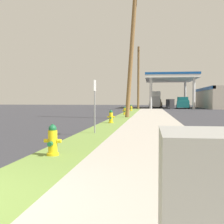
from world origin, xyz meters
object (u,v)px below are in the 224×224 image
Objects in this scene: street_sign_post at (95,95)px; truck_silver_at_forecourt at (155,100)px; fire_hydrant_third at (125,111)px; truck_teal_on_apron at (183,103)px; fire_hydrant_second at (111,117)px; fire_hydrant_fourth at (131,108)px; utility_pole_midground at (131,52)px; car_tan_by_near_pump at (157,103)px; utility_pole_background at (138,77)px; fire_hydrant_nearest at (53,142)px.

truck_silver_at_forecourt is (3.09, 44.56, -0.15)m from street_sign_post.
fire_hydrant_third is at bearing 90.43° from street_sign_post.
fire_hydrant_second is at bearing -103.08° from truck_teal_on_apron.
fire_hydrant_second is 1.00× the size of fire_hydrant_fourth.
utility_pole_midground reaches higher than car_tan_by_near_pump.
utility_pole_background is (0.49, 25.11, 4.27)m from fire_hydrant_second.
fire_hydrant_third is 30.49m from truck_silver_at_forecourt.
fire_hydrant_third is at bearing -107.97° from truck_teal_on_apron.
car_tan_by_near_pump is at bearing 86.10° from fire_hydrant_nearest.
fire_hydrant_third is (0.00, 18.82, 0.00)m from fire_hydrant_nearest.
fire_hydrant_third is 0.35× the size of street_sign_post.
fire_hydrant_fourth is 0.11× the size of truck_silver_at_forecourt.
fire_hydrant_third is at bearing 102.80° from utility_pole_midground.
fire_hydrant_third is 0.08× the size of utility_pole_background.
truck_silver_at_forecourt is (2.36, 34.00, -3.57)m from utility_pole_midground.
street_sign_post is at bearing -101.32° from truck_teal_on_apron.
truck_silver_at_forecourt reaches higher than street_sign_post.
truck_silver_at_forecourt is at bearing -96.14° from car_tan_by_near_pump.
street_sign_post is (-0.43, -30.14, -3.08)m from utility_pole_background.
utility_pole_midground is at bearing -89.11° from utility_pole_background.
utility_pole_background is (0.60, 6.50, 4.27)m from fire_hydrant_fourth.
utility_pole_midground is (0.84, -3.69, 4.62)m from fire_hydrant_third.
fire_hydrant_nearest is 9.59m from fire_hydrant_second.
truck_teal_on_apron is at bearing 72.03° from fire_hydrant_third.
fire_hydrant_third is at bearing -91.93° from utility_pole_background.
fire_hydrant_nearest is 1.00× the size of fire_hydrant_fourth.
fire_hydrant_fourth is 21.20m from truck_silver_at_forecourt.
fire_hydrant_nearest is 52.89m from car_tan_by_near_pump.
fire_hydrant_fourth is 16.46m from truck_teal_on_apron.
utility_pole_background reaches higher than fire_hydrant_nearest.
car_tan_by_near_pump reaches higher than fire_hydrant_third.
utility_pole_midground is 1.75× the size of truck_teal_on_apron.
street_sign_post reaches higher than fire_hydrant_fourth.
fire_hydrant_nearest is 34.97m from utility_pole_background.
fire_hydrant_third is 5.97m from utility_pole_midground.
fire_hydrant_second is (0.05, 9.59, 0.00)m from fire_hydrant_nearest.
truck_teal_on_apron reaches higher than car_tan_by_near_pump.
truck_teal_on_apron is (7.21, 7.98, -3.80)m from utility_pole_background.
truck_silver_at_forecourt is (3.27, 20.92, 1.04)m from fire_hydrant_fourth.
utility_pole_midground is 28.71m from truck_teal_on_apron.
car_tan_by_near_pump is at bearing 81.53° from fire_hydrant_fourth.
car_tan_by_near_pump is 10.90m from truck_teal_on_apron.
utility_pole_midground is 19.58m from utility_pole_background.
fire_hydrant_fourth is 13.90m from utility_pole_midground.
utility_pole_midground reaches higher than truck_silver_at_forecourt.
fire_hydrant_second is 0.11× the size of truck_silver_at_forecourt.
fire_hydrant_second is 0.08× the size of utility_pole_background.
fire_hydrant_nearest is at bearing -100.28° from truck_teal_on_apron.
fire_hydrant_second is at bearing -94.69° from car_tan_by_near_pump.
fire_hydrant_second is 0.13× the size of truck_teal_on_apron.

